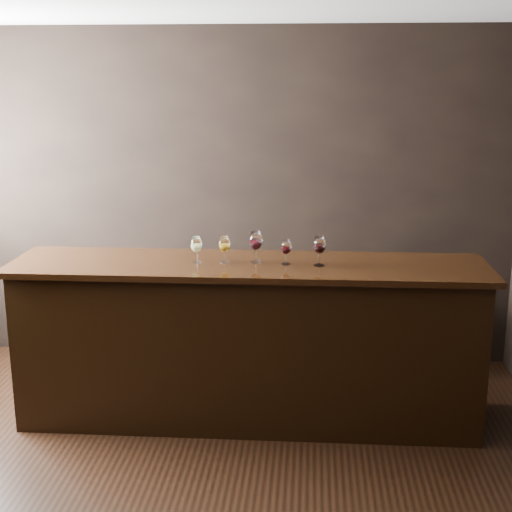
# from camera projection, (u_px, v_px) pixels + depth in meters

# --- Properties ---
(ground) EXTENTS (5.00, 5.00, 0.00)m
(ground) POSITION_uv_depth(u_px,v_px,m) (165.00, 497.00, 4.17)
(ground) COLOR black
(ground) RESTS_ON ground
(room_shell) EXTENTS (5.02, 4.52, 2.81)m
(room_shell) POSITION_uv_depth(u_px,v_px,m) (117.00, 187.00, 3.85)
(room_shell) COLOR black
(room_shell) RESTS_ON ground
(bar_counter) EXTENTS (3.18, 0.71, 1.11)m
(bar_counter) POSITION_uv_depth(u_px,v_px,m) (248.00, 345.00, 5.02)
(bar_counter) COLOR black
(bar_counter) RESTS_ON ground
(bar_top) EXTENTS (3.28, 0.79, 0.04)m
(bar_top) POSITION_uv_depth(u_px,v_px,m) (248.00, 266.00, 4.88)
(bar_top) COLOR black
(bar_top) RESTS_ON bar_counter
(back_bar_shelf) EXTENTS (2.36, 0.40, 0.85)m
(back_bar_shelf) POSITION_uv_depth(u_px,v_px,m) (219.00, 316.00, 6.02)
(back_bar_shelf) COLOR black
(back_bar_shelf) RESTS_ON ground
(glass_white) EXTENTS (0.08, 0.08, 0.18)m
(glass_white) POSITION_uv_depth(u_px,v_px,m) (196.00, 245.00, 4.86)
(glass_white) COLOR white
(glass_white) RESTS_ON bar_top
(glass_amber) EXTENTS (0.08, 0.08, 0.18)m
(glass_amber) POSITION_uv_depth(u_px,v_px,m) (224.00, 245.00, 4.87)
(glass_amber) COLOR white
(glass_amber) RESTS_ON bar_top
(glass_red_a) EXTENTS (0.09, 0.09, 0.21)m
(glass_red_a) POSITION_uv_depth(u_px,v_px,m) (256.00, 241.00, 4.87)
(glass_red_a) COLOR white
(glass_red_a) RESTS_ON bar_top
(glass_red_b) EXTENTS (0.07, 0.07, 0.17)m
(glass_red_b) POSITION_uv_depth(u_px,v_px,m) (286.00, 248.00, 4.82)
(glass_red_b) COLOR white
(glass_red_b) RESTS_ON bar_top
(glass_red_c) EXTENTS (0.09, 0.09, 0.20)m
(glass_red_c) POSITION_uv_depth(u_px,v_px,m) (320.00, 246.00, 4.78)
(glass_red_c) COLOR white
(glass_red_c) RESTS_ON bar_top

